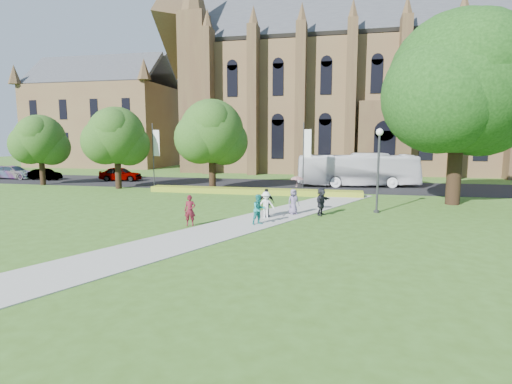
% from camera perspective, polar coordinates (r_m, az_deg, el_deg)
% --- Properties ---
extents(ground, '(160.00, 160.00, 0.00)m').
position_cam_1_polar(ground, '(20.51, -3.18, -5.41)').
color(ground, '#3B5D1B').
rests_on(ground, ground).
extents(road, '(160.00, 10.00, 0.02)m').
position_cam_1_polar(road, '(39.88, 4.53, 0.99)').
color(road, black).
rests_on(road, ground).
extents(footpath, '(15.58, 28.54, 0.04)m').
position_cam_1_polar(footpath, '(21.45, -2.47, -4.77)').
color(footpath, '#B2B2A8').
rests_on(footpath, ground).
extents(flower_hedge, '(18.00, 1.40, 0.45)m').
position_cam_1_polar(flower_hedge, '(33.56, -0.45, 0.12)').
color(flower_hedge, gold).
rests_on(flower_hedge, ground).
extents(cathedral, '(52.60, 18.25, 28.00)m').
position_cam_1_polar(cathedral, '(59.74, 17.31, 15.38)').
color(cathedral, brown).
rests_on(cathedral, ground).
extents(building_west, '(22.00, 14.00, 18.30)m').
position_cam_1_polar(building_west, '(72.95, -20.72, 10.79)').
color(building_west, brown).
rests_on(building_west, ground).
extents(streetlamp, '(0.44, 0.44, 5.24)m').
position_cam_1_polar(streetlamp, '(25.86, 17.10, 4.36)').
color(streetlamp, '#38383D').
rests_on(streetlamp, ground).
extents(large_tree, '(9.60, 9.60, 13.20)m').
position_cam_1_polar(large_tree, '(31.41, 27.14, 13.67)').
color(large_tree, '#332114').
rests_on(large_tree, ground).
extents(street_tree_0, '(5.20, 5.20, 7.50)m').
position_cam_1_polar(street_tree_0, '(38.99, -19.32, 7.60)').
color(street_tree_0, '#332114').
rests_on(street_tree_0, ground).
extents(street_tree_1, '(5.60, 5.60, 8.05)m').
position_cam_1_polar(street_tree_1, '(35.61, -6.34, 8.58)').
color(street_tree_1, '#332114').
rests_on(street_tree_1, ground).
extents(street_tree_2, '(4.80, 4.80, 6.95)m').
position_cam_1_polar(street_tree_2, '(45.12, -28.47, 6.62)').
color(street_tree_2, '#332114').
rests_on(street_tree_2, ground).
extents(banner_pole_0, '(0.70, 0.10, 6.00)m').
position_cam_1_polar(banner_pole_0, '(34.62, 6.98, 5.56)').
color(banner_pole_0, '#38383D').
rests_on(banner_pole_0, ground).
extents(banner_pole_1, '(0.70, 0.10, 6.00)m').
position_cam_1_polar(banner_pole_1, '(38.55, -14.32, 5.59)').
color(banner_pole_1, '#38383D').
rests_on(banner_pole_1, ground).
extents(tour_coach, '(11.82, 4.58, 3.21)m').
position_cam_1_polar(tour_coach, '(39.76, 14.26, 3.10)').
color(tour_coach, silver).
rests_on(tour_coach, road).
extents(car_0, '(4.65, 2.34, 1.52)m').
position_cam_1_polar(car_0, '(46.06, -18.79, 2.47)').
color(car_0, gray).
rests_on(car_0, road).
extents(car_1, '(3.86, 1.67, 1.23)m').
position_cam_1_polar(car_1, '(50.60, -27.92, 2.25)').
color(car_1, gray).
rests_on(car_1, road).
extents(car_2, '(5.18, 2.26, 1.48)m').
position_cam_1_polar(car_2, '(53.69, -31.31, 2.42)').
color(car_2, gray).
rests_on(car_2, road).
extents(pedestrian_0, '(0.67, 0.52, 1.64)m').
position_cam_1_polar(pedestrian_0, '(21.39, -9.41, -2.61)').
color(pedestrian_0, '#5B1420').
rests_on(pedestrian_0, footpath).
extents(pedestrian_1, '(1.00, 0.99, 1.63)m').
position_cam_1_polar(pedestrian_1, '(21.42, 0.43, -2.50)').
color(pedestrian_1, teal).
rests_on(pedestrian_1, footpath).
extents(pedestrian_2, '(1.13, 0.87, 1.55)m').
position_cam_1_polar(pedestrian_2, '(23.11, 1.44, -1.85)').
color(pedestrian_2, white).
rests_on(pedestrian_2, footpath).
extents(pedestrian_3, '(1.05, 0.69, 1.66)m').
position_cam_1_polar(pedestrian_3, '(23.60, 1.46, -1.51)').
color(pedestrian_3, black).
rests_on(pedestrian_3, footpath).
extents(pedestrian_4, '(0.90, 0.85, 1.55)m').
position_cam_1_polar(pedestrian_4, '(24.42, 5.38, -1.37)').
color(pedestrian_4, slate).
rests_on(pedestrian_4, footpath).
extents(pedestrian_5, '(1.03, 1.65, 1.70)m').
position_cam_1_polar(pedestrian_5, '(24.35, 9.31, -1.28)').
color(pedestrian_5, '#212128').
rests_on(pedestrian_5, footpath).
extents(parasol, '(0.99, 0.99, 0.68)m').
position_cam_1_polar(parasol, '(24.34, 5.86, 1.24)').
color(parasol, '#E8A4C0').
rests_on(parasol, pedestrian_4).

